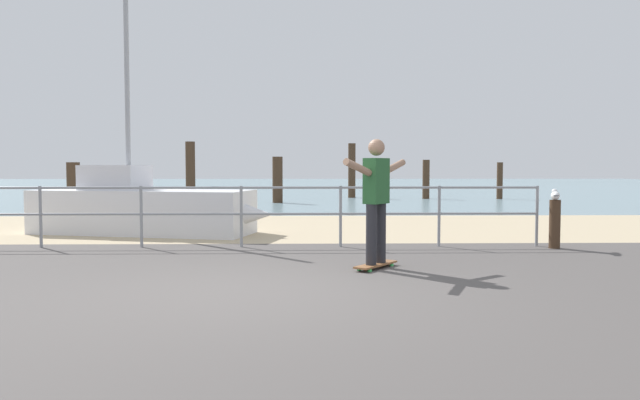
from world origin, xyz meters
name	(u,v)px	position (x,y,z in m)	size (l,w,h in m)	color
ground_plane	(248,316)	(0.00, -1.00, 0.00)	(24.00, 10.00, 0.04)	#514C49
beach_strip	(283,228)	(0.00, 7.00, 0.00)	(24.00, 6.00, 0.04)	tan
sea_surface	(299,186)	(0.00, 35.00, 0.00)	(72.00, 50.00, 0.04)	#75939E
railing_fence	(141,207)	(-2.23, 3.60, 0.70)	(13.42, 0.05, 1.05)	gray
sailboat	(150,209)	(-2.63, 5.68, 0.52)	(5.07, 2.39, 4.91)	silver
skateboard	(376,265)	(1.46, 1.42, 0.07)	(0.65, 0.75, 0.08)	brown
skateboarder	(376,193)	(1.46, 1.42, 1.02)	(0.96, 1.19, 1.65)	#26262B
bollard_short	(555,225)	(4.65, 3.33, 0.41)	(0.18, 0.18, 0.82)	#422D1E
seagull	(555,195)	(4.65, 3.34, 0.90)	(0.23, 0.48, 0.18)	white
groyne_post_0	(74,187)	(-6.66, 12.19, 0.75)	(0.40, 0.40, 1.50)	#422D1E
groyne_post_1	(190,173)	(-3.61, 15.01, 1.13)	(0.34, 0.34, 2.26)	#422D1E
groyne_post_2	(278,180)	(-0.55, 15.99, 0.87)	(0.38, 0.38, 1.74)	#422D1E
groyne_post_3	(352,171)	(2.50, 19.60, 1.19)	(0.32, 0.32, 2.38)	#422D1E
groyne_post_4	(426,180)	(5.56, 18.64, 0.83)	(0.29, 0.29, 1.66)	#422D1E
groyne_post_5	(500,181)	(8.61, 18.42, 0.77)	(0.25, 0.25, 1.55)	#422D1E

